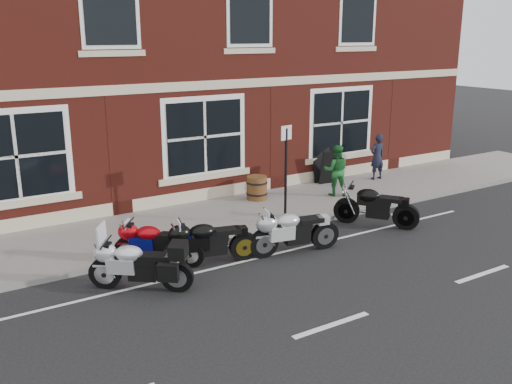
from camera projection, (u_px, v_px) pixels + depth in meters
ground at (241, 266)px, 12.12m from camera, size 80.00×80.00×0.00m
sidewalk at (181, 225)px, 14.54m from camera, size 30.00×3.00×0.12m
kerb at (210, 244)px, 13.26m from camera, size 30.00×0.16×0.12m
moto_touring_silver at (138, 263)px, 10.89m from camera, size 1.69×1.37×1.35m
moto_sport_red at (157, 242)px, 12.07m from camera, size 1.58×1.39×0.89m
moto_sport_black at (209, 240)px, 12.10m from camera, size 2.07×0.63×0.94m
moto_sport_silver at (292, 229)px, 12.71m from camera, size 2.15×0.55×0.97m
moto_naked_black at (375, 204)px, 14.54m from camera, size 1.41×1.84×0.98m
pedestrian_left at (377, 157)px, 18.71m from camera, size 0.56×0.38×1.50m
pedestrian_right at (336, 170)px, 16.81m from camera, size 0.93×0.89×1.52m
a_board_sign at (326, 166)px, 18.27m from camera, size 0.71×0.51×1.10m
barrel_planter at (257, 188)px, 16.51m from camera, size 0.62×0.62×0.68m
parking_sign at (286, 168)px, 14.10m from camera, size 0.35×0.09×2.50m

